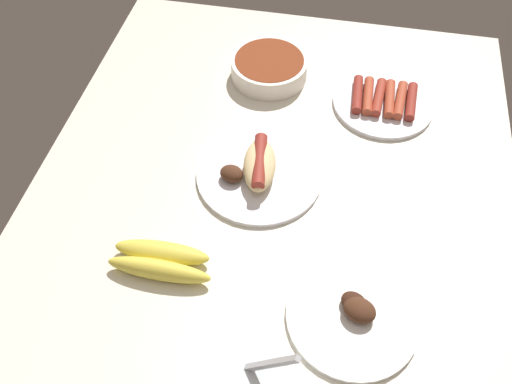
{
  "coord_description": "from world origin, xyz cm",
  "views": [
    {
      "loc": [
        -54.25,
        -8.35,
        77.34
      ],
      "look_at": [
        1.27,
        2.55,
        3.0
      ],
      "focal_mm": 36.75,
      "sensor_mm": 36.0,
      "label": 1
    }
  ],
  "objects_px": {
    "plate_hotdog_assembled": "(258,170)",
    "plate_grilled_meat": "(353,314)",
    "bowl_chili": "(269,67)",
    "banana_bunch": "(160,261)",
    "plate_sausages": "(383,101)"
  },
  "relations": [
    {
      "from": "bowl_chili",
      "to": "banana_bunch",
      "type": "bearing_deg",
      "value": 169.95
    },
    {
      "from": "bowl_chili",
      "to": "plate_sausages",
      "type": "xyz_separation_m",
      "value": [
        -0.04,
        -0.25,
        -0.01
      ]
    },
    {
      "from": "plate_grilled_meat",
      "to": "bowl_chili",
      "type": "bearing_deg",
      "value": 23.23
    },
    {
      "from": "plate_hotdog_assembled",
      "to": "plate_grilled_meat",
      "type": "xyz_separation_m",
      "value": [
        -0.25,
        -0.2,
        -0.01
      ]
    },
    {
      "from": "bowl_chili",
      "to": "plate_sausages",
      "type": "relative_size",
      "value": 0.79
    },
    {
      "from": "plate_hotdog_assembled",
      "to": "plate_sausages",
      "type": "relative_size",
      "value": 1.13
    },
    {
      "from": "plate_grilled_meat",
      "to": "plate_hotdog_assembled",
      "type": "bearing_deg",
      "value": 38.44
    },
    {
      "from": "bowl_chili",
      "to": "plate_grilled_meat",
      "type": "relative_size",
      "value": 0.8
    },
    {
      "from": "bowl_chili",
      "to": "plate_hotdog_assembled",
      "type": "bearing_deg",
      "value": -173.78
    },
    {
      "from": "banana_bunch",
      "to": "plate_grilled_meat",
      "type": "height_order",
      "value": "plate_grilled_meat"
    },
    {
      "from": "banana_bunch",
      "to": "plate_grilled_meat",
      "type": "bearing_deg",
      "value": -95.08
    },
    {
      "from": "plate_sausages",
      "to": "plate_grilled_meat",
      "type": "height_order",
      "value": "plate_grilled_meat"
    },
    {
      "from": "plate_hotdog_assembled",
      "to": "plate_grilled_meat",
      "type": "height_order",
      "value": "plate_hotdog_assembled"
    },
    {
      "from": "plate_hotdog_assembled",
      "to": "plate_grilled_meat",
      "type": "distance_m",
      "value": 0.32
    },
    {
      "from": "plate_hotdog_assembled",
      "to": "banana_bunch",
      "type": "relative_size",
      "value": 1.37
    }
  ]
}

